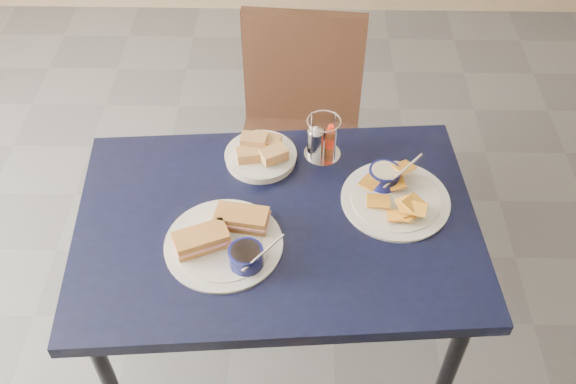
{
  "coord_description": "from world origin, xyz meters",
  "views": [
    {
      "loc": [
        -0.14,
        -0.98,
        2.08
      ],
      "look_at": [
        -0.16,
        0.2,
        0.82
      ],
      "focal_mm": 40.0,
      "sensor_mm": 36.0,
      "label": 1
    }
  ],
  "objects_px": {
    "sandwich_plate": "(227,240)",
    "plantain_plate": "(393,193)",
    "chair_far": "(298,121)",
    "dining_table": "(277,237)",
    "condiment_caddy": "(321,140)",
    "bread_basket": "(261,154)"
  },
  "relations": [
    {
      "from": "sandwich_plate",
      "to": "plantain_plate",
      "type": "height_order",
      "value": "same"
    },
    {
      "from": "dining_table",
      "to": "condiment_caddy",
      "type": "xyz_separation_m",
      "value": [
        0.12,
        0.26,
        0.13
      ]
    },
    {
      "from": "chair_far",
      "to": "plantain_plate",
      "type": "height_order",
      "value": "chair_far"
    },
    {
      "from": "dining_table",
      "to": "chair_far",
      "type": "xyz_separation_m",
      "value": [
        0.06,
        0.68,
        -0.15
      ]
    },
    {
      "from": "chair_far",
      "to": "dining_table",
      "type": "bearing_deg",
      "value": -94.72
    },
    {
      "from": "bread_basket",
      "to": "condiment_caddy",
      "type": "relative_size",
      "value": 1.54
    },
    {
      "from": "plantain_plate",
      "to": "bread_basket",
      "type": "distance_m",
      "value": 0.4
    },
    {
      "from": "condiment_caddy",
      "to": "dining_table",
      "type": "bearing_deg",
      "value": -115.14
    },
    {
      "from": "dining_table",
      "to": "bread_basket",
      "type": "distance_m",
      "value": 0.26
    },
    {
      "from": "condiment_caddy",
      "to": "chair_far",
      "type": "bearing_deg",
      "value": 99.41
    },
    {
      "from": "dining_table",
      "to": "condiment_caddy",
      "type": "height_order",
      "value": "condiment_caddy"
    },
    {
      "from": "sandwich_plate",
      "to": "bread_basket",
      "type": "height_order",
      "value": "sandwich_plate"
    },
    {
      "from": "plantain_plate",
      "to": "condiment_caddy",
      "type": "xyz_separation_m",
      "value": [
        -0.2,
        0.17,
        0.04
      ]
    },
    {
      "from": "chair_far",
      "to": "sandwich_plate",
      "type": "xyz_separation_m",
      "value": [
        -0.18,
        -0.76,
        0.25
      ]
    },
    {
      "from": "plantain_plate",
      "to": "bread_basket",
      "type": "xyz_separation_m",
      "value": [
        -0.38,
        0.14,
        0.01
      ]
    },
    {
      "from": "chair_far",
      "to": "plantain_plate",
      "type": "distance_m",
      "value": 0.68
    },
    {
      "from": "plantain_plate",
      "to": "bread_basket",
      "type": "height_order",
      "value": "plantain_plate"
    },
    {
      "from": "dining_table",
      "to": "bread_basket",
      "type": "xyz_separation_m",
      "value": [
        -0.05,
        0.24,
        0.1
      ]
    },
    {
      "from": "dining_table",
      "to": "bread_basket",
      "type": "height_order",
      "value": "bread_basket"
    },
    {
      "from": "chair_far",
      "to": "condiment_caddy",
      "type": "distance_m",
      "value": 0.5
    },
    {
      "from": "dining_table",
      "to": "plantain_plate",
      "type": "xyz_separation_m",
      "value": [
        0.32,
        0.09,
        0.09
      ]
    },
    {
      "from": "dining_table",
      "to": "condiment_caddy",
      "type": "relative_size",
      "value": 8.46
    }
  ]
}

